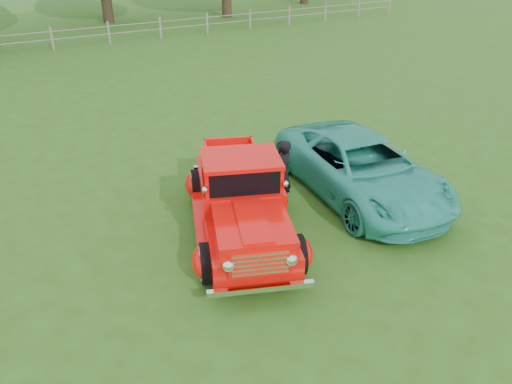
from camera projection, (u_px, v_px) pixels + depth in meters
ground at (290, 262)px, 9.63m from camera, size 140.00×140.00×0.00m
fence_line at (52, 38)px, 26.01m from camera, size 48.00×0.12×1.20m
red_pickup at (241, 199)px, 10.20m from camera, size 3.51×5.28×1.78m
teal_sedan at (361, 168)px, 11.74m from camera, size 3.08×5.44×1.43m
man at (282, 173)px, 11.29m from camera, size 0.68×0.59×1.59m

